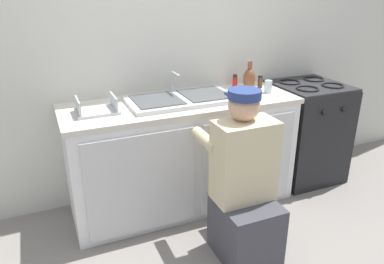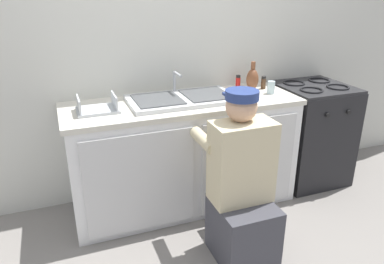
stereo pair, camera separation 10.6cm
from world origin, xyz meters
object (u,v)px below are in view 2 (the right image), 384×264
object	(u,v)px
water_glass	(271,87)
spice_bottle_red	(238,82)
dish_rack_tray	(97,108)
stove_range	(309,133)
vase_decorative	(252,79)
sink_double_basin	(182,99)
spice_bottle_pepper	(263,83)
plumber_person	(242,192)

from	to	relation	value
water_glass	spice_bottle_red	xyz separation A→B (m)	(-0.16, 0.25, 0.00)
dish_rack_tray	water_glass	xyz separation A→B (m)	(1.34, -0.03, 0.03)
stove_range	vase_decorative	size ratio (longest dim) A/B	3.84
spice_bottle_red	water_glass	bearing A→B (deg)	-57.79
stove_range	sink_double_basin	bearing A→B (deg)	179.90
spice_bottle_pepper	vase_decorative	size ratio (longest dim) A/B	0.46
sink_double_basin	water_glass	bearing A→B (deg)	-4.47
sink_double_basin	stove_range	world-z (taller)	sink_double_basin
sink_double_basin	dish_rack_tray	world-z (taller)	sink_double_basin
plumber_person	dish_rack_tray	size ratio (longest dim) A/B	3.94
stove_range	spice_bottle_red	world-z (taller)	spice_bottle_red
water_glass	spice_bottle_red	size ratio (longest dim) A/B	0.95
dish_rack_tray	water_glass	world-z (taller)	dish_rack_tray
sink_double_basin	plumber_person	bearing A→B (deg)	-79.16
plumber_person	vase_decorative	xyz separation A→B (m)	(0.50, 0.82, 0.49)
spice_bottle_red	vase_decorative	xyz separation A→B (m)	(0.08, -0.10, 0.04)
stove_range	dish_rack_tray	xyz separation A→B (m)	(-1.82, -0.02, 0.45)
plumber_person	spice_bottle_pepper	distance (m)	1.11
spice_bottle_pepper	water_glass	bearing A→B (deg)	-97.50
sink_double_basin	spice_bottle_pepper	size ratio (longest dim) A/B	7.62
sink_double_basin	plumber_person	distance (m)	0.85
water_glass	vase_decorative	world-z (taller)	vase_decorative
water_glass	sink_double_basin	bearing A→B (deg)	175.53
water_glass	dish_rack_tray	bearing A→B (deg)	178.55
sink_double_basin	spice_bottle_red	size ratio (longest dim) A/B	7.62
plumber_person	water_glass	xyz separation A→B (m)	(0.58, 0.67, 0.45)
sink_double_basin	dish_rack_tray	size ratio (longest dim) A/B	2.86
dish_rack_tray	spice_bottle_red	distance (m)	1.20
sink_double_basin	spice_bottle_pepper	xyz separation A→B (m)	(0.74, 0.09, 0.03)
water_glass	vase_decorative	size ratio (longest dim) A/B	0.43
sink_double_basin	stove_range	distance (m)	1.27
spice_bottle_red	spice_bottle_pepper	distance (m)	0.21
water_glass	spice_bottle_pepper	distance (m)	0.15
dish_rack_tray	spice_bottle_pepper	xyz separation A→B (m)	(1.36, 0.11, 0.03)
dish_rack_tray	vase_decorative	size ratio (longest dim) A/B	1.22
sink_double_basin	vase_decorative	world-z (taller)	vase_decorative
stove_range	water_glass	distance (m)	0.67
vase_decorative	water_glass	bearing A→B (deg)	-62.32
stove_range	spice_bottle_pepper	world-z (taller)	spice_bottle_pepper
plumber_person	spice_bottle_pepper	size ratio (longest dim) A/B	10.52
sink_double_basin	water_glass	world-z (taller)	sink_double_basin
plumber_person	spice_bottle_red	bearing A→B (deg)	65.29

